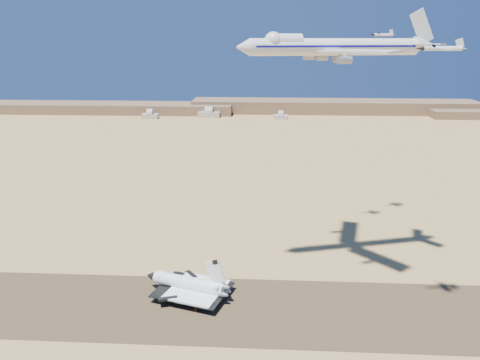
# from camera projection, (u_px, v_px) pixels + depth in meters

# --- Properties ---
(ground) EXTENTS (1200.00, 1200.00, 0.00)m
(ground) POSITION_uv_depth(u_px,v_px,m) (212.00, 308.00, 190.48)
(ground) COLOR tan
(ground) RESTS_ON ground
(runway) EXTENTS (600.00, 50.00, 0.06)m
(runway) POSITION_uv_depth(u_px,v_px,m) (212.00, 308.00, 190.47)
(runway) COLOR brown
(runway) RESTS_ON ground
(ridgeline) EXTENTS (960.00, 90.00, 18.00)m
(ridgeline) POSITION_uv_depth(u_px,v_px,m) (297.00, 108.00, 688.69)
(ridgeline) COLOR #7F6147
(ridgeline) RESTS_ON ground
(hangars) EXTENTS (200.50, 29.50, 30.00)m
(hangars) POSITION_uv_depth(u_px,v_px,m) (206.00, 114.00, 649.89)
(hangars) COLOR #A8A595
(hangars) RESTS_ON ground
(shuttle) EXTENTS (39.39, 31.27, 19.21)m
(shuttle) POSITION_uv_depth(u_px,v_px,m) (188.00, 285.00, 198.69)
(shuttle) COLOR white
(shuttle) RESTS_ON runway
(carrier_747) EXTENTS (86.90, 65.11, 21.68)m
(carrier_747) POSITION_uv_depth(u_px,v_px,m) (330.00, 47.00, 193.23)
(carrier_747) COLOR silver
(crew_a) EXTENTS (0.61, 0.77, 1.86)m
(crew_a) POSITION_uv_depth(u_px,v_px,m) (203.00, 303.00, 192.71)
(crew_a) COLOR #D0590C
(crew_a) RESTS_ON runway
(crew_b) EXTENTS (1.04, 1.00, 1.89)m
(crew_b) POSITION_uv_depth(u_px,v_px,m) (195.00, 310.00, 187.52)
(crew_b) COLOR #D0590C
(crew_b) RESTS_ON runway
(crew_c) EXTENTS (1.25, 1.02, 1.90)m
(crew_c) POSITION_uv_depth(u_px,v_px,m) (202.00, 305.00, 191.10)
(crew_c) COLOR #D0590C
(crew_c) RESTS_ON runway
(chase_jet_a) EXTENTS (16.25, 9.04, 4.06)m
(chase_jet_a) POSITION_uv_depth(u_px,v_px,m) (442.00, 48.00, 150.49)
(chase_jet_a) COLOR silver
(chase_jet_d) EXTENTS (13.90, 7.73, 3.48)m
(chase_jet_d) POSITION_uv_depth(u_px,v_px,m) (354.00, 46.00, 240.08)
(chase_jet_d) COLOR silver
(chase_jet_e) EXTENTS (14.41, 8.64, 3.73)m
(chase_jet_e) POSITION_uv_depth(u_px,v_px,m) (383.00, 35.00, 250.80)
(chase_jet_e) COLOR silver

